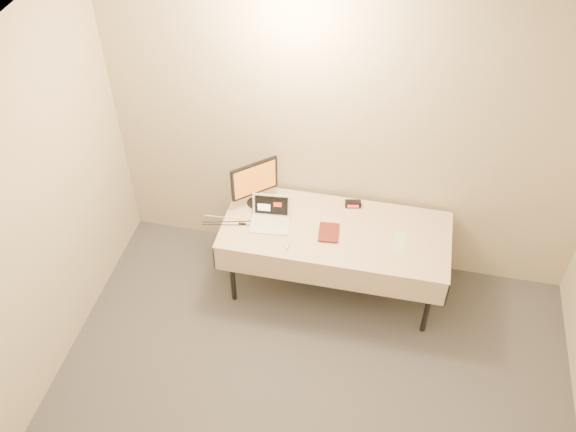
% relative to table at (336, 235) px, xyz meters
% --- Properties ---
extents(back_wall, '(4.00, 0.10, 2.70)m').
position_rel_table_xyz_m(back_wall, '(0.00, 0.45, 0.67)').
color(back_wall, beige).
rests_on(back_wall, ground).
extents(table, '(1.86, 0.81, 0.74)m').
position_rel_table_xyz_m(table, '(0.00, 0.00, 0.00)').
color(table, black).
rests_on(table, ground).
extents(laptop, '(0.33, 0.28, 0.22)m').
position_rel_table_xyz_m(laptop, '(-0.55, -0.02, 0.12)').
color(laptop, white).
rests_on(laptop, table).
extents(monitor, '(0.33, 0.30, 0.43)m').
position_rel_table_xyz_m(monitor, '(-0.72, 0.17, 0.31)').
color(monitor, black).
rests_on(monitor, table).
extents(book, '(0.16, 0.03, 0.22)m').
position_rel_table_xyz_m(book, '(-0.13, -0.07, 0.17)').
color(book, maroon).
rests_on(book, table).
extents(alarm_clock, '(0.14, 0.08, 0.06)m').
position_rel_table_xyz_m(alarm_clock, '(0.10, 0.30, 0.09)').
color(alarm_clock, black).
rests_on(alarm_clock, table).
extents(clicker, '(0.04, 0.08, 0.02)m').
position_rel_table_xyz_m(clicker, '(-0.35, -0.27, 0.07)').
color(clicker, silver).
rests_on(clicker, table).
extents(paper_form, '(0.10, 0.25, 0.00)m').
position_rel_table_xyz_m(paper_form, '(0.52, -0.04, 0.06)').
color(paper_form, '#BBE7B8').
rests_on(paper_form, table).
extents(usb_dongle, '(0.06, 0.02, 0.01)m').
position_rel_table_xyz_m(usb_dongle, '(-0.76, -0.10, 0.07)').
color(usb_dongle, black).
rests_on(usb_dongle, table).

